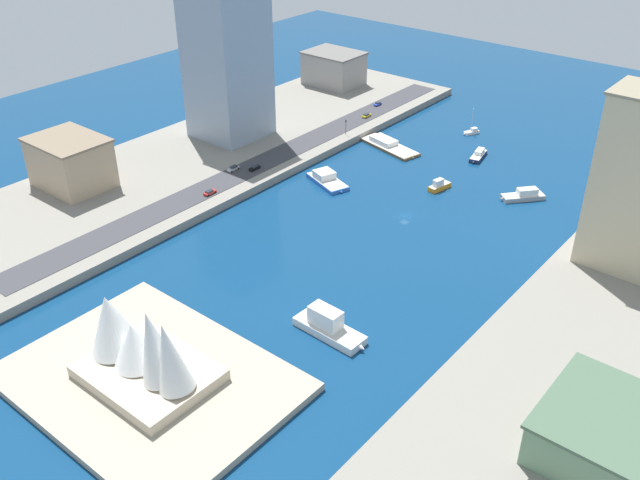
# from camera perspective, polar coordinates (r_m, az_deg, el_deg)

# --- Properties ---
(ground_plane) EXTENTS (440.00, 440.00, 0.00)m
(ground_plane) POSITION_cam_1_polar(r_m,az_deg,el_deg) (240.72, 6.98, 1.99)
(ground_plane) COLOR navy
(quay_east) EXTENTS (70.00, 240.00, 2.98)m
(quay_east) POSITION_cam_1_polar(r_m,az_deg,el_deg) (289.79, -7.51, 7.45)
(quay_east) COLOR gray
(quay_east) RESTS_ON ground_plane
(peninsula_point) EXTENTS (67.24, 49.90, 2.00)m
(peninsula_point) POSITION_cam_1_polar(r_m,az_deg,el_deg) (174.55, -13.75, -11.14)
(peninsula_point) COLOR #A89E89
(peninsula_point) RESTS_ON ground_plane
(road_strip) EXTENTS (12.33, 228.00, 0.15)m
(road_strip) POSITION_cam_1_polar(r_m,az_deg,el_deg) (274.19, -4.18, 6.60)
(road_strip) COLOR #38383D
(road_strip) RESTS_ON quay_east
(sailboat_small_white) EXTENTS (5.33, 7.98, 11.58)m
(sailboat_small_white) POSITION_cam_1_polar(r_m,az_deg,el_deg) (312.44, 12.32, 8.67)
(sailboat_small_white) COLOR white
(sailboat_small_white) RESTS_ON ground_plane
(patrol_launch_navy) EXTENTS (6.37, 13.83, 3.17)m
(patrol_launch_navy) POSITION_cam_1_polar(r_m,az_deg,el_deg) (288.92, 12.84, 6.78)
(patrol_launch_navy) COLOR #1E284C
(patrol_launch_navy) RESTS_ON ground_plane
(yacht_sleek_gray) EXTENTS (13.71, 14.89, 4.04)m
(yacht_sleek_gray) POSITION_cam_1_polar(r_m,az_deg,el_deg) (259.82, 16.35, 3.53)
(yacht_sleek_gray) COLOR #999EA3
(yacht_sleek_gray) RESTS_ON ground_plane
(ferry_white_commuter) EXTENTS (22.05, 7.67, 7.39)m
(ferry_white_commuter) POSITION_cam_1_polar(r_m,az_deg,el_deg) (183.55, 0.69, -7.03)
(ferry_white_commuter) COLOR silver
(ferry_white_commuter) RESTS_ON ground_plane
(barge_flat_brown) EXTENTS (29.60, 15.55, 3.20)m
(barge_flat_brown) POSITION_cam_1_polar(r_m,az_deg,el_deg) (293.26, 5.54, 7.78)
(barge_flat_brown) COLOR brown
(barge_flat_brown) RESTS_ON ground_plane
(catamaran_blue) EXTENTS (20.31, 13.88, 4.10)m
(catamaran_blue) POSITION_cam_1_polar(r_m,az_deg,el_deg) (261.17, 0.53, 5.01)
(catamaran_blue) COLOR blue
(catamaran_blue) RESTS_ON ground_plane
(water_taxi_orange) EXTENTS (4.94, 10.94, 4.21)m
(water_taxi_orange) POSITION_cam_1_polar(r_m,az_deg,el_deg) (260.11, 9.78, 4.42)
(water_taxi_orange) COLOR orange
(water_taxi_orange) RESTS_ON ground_plane
(tower_tall_glass) EXTENTS (27.33, 27.82, 65.66)m
(tower_tall_glass) POSITION_cam_1_polar(r_m,az_deg,el_deg) (289.64, -7.64, 14.66)
(tower_tall_glass) COLOR #8C9EB2
(tower_tall_glass) RESTS_ON quay_east
(terminal_long_green) EXTENTS (30.91, 28.60, 10.90)m
(terminal_long_green) POSITION_cam_1_polar(r_m,az_deg,el_deg) (158.31, 23.28, -14.78)
(terminal_long_green) COLOR slate
(terminal_long_green) RESTS_ON quay_west
(carpark_squat_concrete) EXTENTS (27.32, 21.39, 16.11)m
(carpark_squat_concrete) POSITION_cam_1_polar(r_m,az_deg,el_deg) (357.67, 1.14, 13.89)
(carpark_squat_concrete) COLOR gray
(carpark_squat_concrete) RESTS_ON quay_east
(apartment_midrise_tan) EXTENTS (27.17, 21.14, 18.03)m
(apartment_midrise_tan) POSITION_cam_1_polar(r_m,az_deg,el_deg) (264.70, -19.74, 6.01)
(apartment_midrise_tan) COLOR tan
(apartment_midrise_tan) RESTS_ON quay_east
(taxi_yellow_cab) EXTENTS (2.06, 4.86, 1.53)m
(taxi_yellow_cab) POSITION_cam_1_polar(r_m,az_deg,el_deg) (316.32, 3.83, 10.15)
(taxi_yellow_cab) COLOR black
(taxi_yellow_cab) RESTS_ON road_strip
(hatchback_blue) EXTENTS (1.92, 4.28, 1.50)m
(hatchback_blue) POSITION_cam_1_polar(r_m,az_deg,el_deg) (330.84, 4.75, 11.05)
(hatchback_blue) COLOR black
(hatchback_blue) RESTS_ON road_strip
(sedan_silver) EXTENTS (2.03, 5.26, 1.62)m
(sedan_silver) POSITION_cam_1_polar(r_m,az_deg,el_deg) (266.04, -7.11, 5.85)
(sedan_silver) COLOR black
(sedan_silver) RESTS_ON road_strip
(pickup_red) EXTENTS (1.97, 4.89, 1.45)m
(pickup_red) POSITION_cam_1_polar(r_m,az_deg,el_deg) (249.23, -9.01, 3.89)
(pickup_red) COLOR black
(pickup_red) RESTS_ON road_strip
(suv_black) EXTENTS (1.77, 4.80, 1.57)m
(suv_black) POSITION_cam_1_polar(r_m,az_deg,el_deg) (265.74, -5.38, 5.92)
(suv_black) COLOR black
(suv_black) RESTS_ON road_strip
(traffic_light_waterfront) EXTENTS (0.36, 0.36, 6.50)m
(traffic_light_waterfront) POSITION_cam_1_polar(r_m,az_deg,el_deg) (295.69, 2.13, 9.41)
(traffic_light_waterfront) COLOR black
(traffic_light_waterfront) RESTS_ON quay_east
(opera_landmark) EXTENTS (35.09, 23.74, 21.28)m
(opera_landmark) POSITION_cam_1_polar(r_m,az_deg,el_deg) (169.91, -14.55, -8.50)
(opera_landmark) COLOR #BCAD93
(opera_landmark) RESTS_ON peninsula_point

